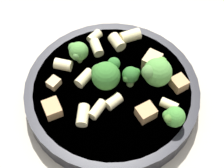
{
  "coord_description": "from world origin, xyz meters",
  "views": [
    {
      "loc": [
        -0.13,
        0.26,
        0.47
      ],
      "look_at": [
        0.0,
        0.0,
        0.04
      ],
      "focal_mm": 60.0,
      "sensor_mm": 36.0,
      "label": 1
    }
  ],
  "objects_px": {
    "rigatoni_8": "(99,110)",
    "rigatoni_9": "(63,64)",
    "rigatoni_1": "(83,115)",
    "rigatoni_2": "(95,37)",
    "rigatoni_3": "(114,101)",
    "broccoli_floret_0": "(157,72)",
    "chicken_chunk_2": "(52,109)",
    "broccoli_floret_2": "(174,117)",
    "rigatoni_6": "(97,48)",
    "broccoli_floret_4": "(106,73)",
    "broccoli_floret_3": "(131,75)",
    "rigatoni_4": "(169,105)",
    "broccoli_floret_1": "(78,51)",
    "rigatoni_5": "(117,42)",
    "pasta_bowl": "(112,93)",
    "rigatoni_0": "(130,36)",
    "chicken_chunk_0": "(146,113)",
    "chicken_chunk_3": "(179,83)",
    "chicken_chunk_1": "(152,61)",
    "rigatoni_7": "(84,78)",
    "chicken_chunk_4": "(54,83)"
  },
  "relations": [
    {
      "from": "rigatoni_0",
      "to": "rigatoni_3",
      "type": "distance_m",
      "value": 0.12
    },
    {
      "from": "pasta_bowl",
      "to": "rigatoni_9",
      "type": "xyz_separation_m",
      "value": [
        0.08,
        -0.0,
        0.02
      ]
    },
    {
      "from": "rigatoni_2",
      "to": "rigatoni_3",
      "type": "distance_m",
      "value": 0.12
    },
    {
      "from": "chicken_chunk_2",
      "to": "broccoli_floret_4",
      "type": "bearing_deg",
      "value": -120.92
    },
    {
      "from": "rigatoni_1",
      "to": "rigatoni_6",
      "type": "xyz_separation_m",
      "value": [
        0.04,
        -0.11,
        -0.0
      ]
    },
    {
      "from": "broccoli_floret_2",
      "to": "chicken_chunk_1",
      "type": "distance_m",
      "value": 0.1
    },
    {
      "from": "rigatoni_6",
      "to": "broccoli_floret_3",
      "type": "bearing_deg",
      "value": 155.3
    },
    {
      "from": "rigatoni_1",
      "to": "chicken_chunk_2",
      "type": "distance_m",
      "value": 0.04
    },
    {
      "from": "broccoli_floret_0",
      "to": "chicken_chunk_2",
      "type": "relative_size",
      "value": 1.84
    },
    {
      "from": "broccoli_floret_0",
      "to": "rigatoni_1",
      "type": "xyz_separation_m",
      "value": [
        0.06,
        0.09,
        -0.02
      ]
    },
    {
      "from": "pasta_bowl",
      "to": "chicken_chunk_0",
      "type": "distance_m",
      "value": 0.07
    },
    {
      "from": "rigatoni_1",
      "to": "chicken_chunk_3",
      "type": "relative_size",
      "value": 1.41
    },
    {
      "from": "pasta_bowl",
      "to": "rigatoni_0",
      "type": "height_order",
      "value": "rigatoni_0"
    },
    {
      "from": "rigatoni_9",
      "to": "chicken_chunk_3",
      "type": "bearing_deg",
      "value": -165.23
    },
    {
      "from": "rigatoni_2",
      "to": "rigatoni_3",
      "type": "xyz_separation_m",
      "value": [
        -0.08,
        0.09,
        0.0
      ]
    },
    {
      "from": "rigatoni_7",
      "to": "rigatoni_9",
      "type": "bearing_deg",
      "value": -11.35
    },
    {
      "from": "pasta_bowl",
      "to": "broccoli_floret_3",
      "type": "bearing_deg",
      "value": -139.13
    },
    {
      "from": "broccoli_floret_2",
      "to": "rigatoni_6",
      "type": "bearing_deg",
      "value": -23.93
    },
    {
      "from": "broccoli_floret_4",
      "to": "broccoli_floret_0",
      "type": "bearing_deg",
      "value": -153.58
    },
    {
      "from": "broccoli_floret_0",
      "to": "chicken_chunk_4",
      "type": "relative_size",
      "value": 2.76
    },
    {
      "from": "rigatoni_5",
      "to": "rigatoni_1",
      "type": "bearing_deg",
      "value": 96.4
    },
    {
      "from": "rigatoni_8",
      "to": "chicken_chunk_1",
      "type": "height_order",
      "value": "chicken_chunk_1"
    },
    {
      "from": "broccoli_floret_2",
      "to": "rigatoni_4",
      "type": "distance_m",
      "value": 0.03
    },
    {
      "from": "broccoli_floret_2",
      "to": "rigatoni_7",
      "type": "relative_size",
      "value": 1.15
    },
    {
      "from": "rigatoni_5",
      "to": "broccoli_floret_0",
      "type": "bearing_deg",
      "value": 154.13
    },
    {
      "from": "broccoli_floret_3",
      "to": "rigatoni_9",
      "type": "xyz_separation_m",
      "value": [
        0.1,
        0.02,
        -0.01
      ]
    },
    {
      "from": "rigatoni_7",
      "to": "chicken_chunk_4",
      "type": "height_order",
      "value": "rigatoni_7"
    },
    {
      "from": "broccoli_floret_0",
      "to": "broccoli_floret_4",
      "type": "bearing_deg",
      "value": 26.42
    },
    {
      "from": "rigatoni_1",
      "to": "rigatoni_4",
      "type": "distance_m",
      "value": 0.12
    },
    {
      "from": "rigatoni_0",
      "to": "rigatoni_1",
      "type": "bearing_deg",
      "value": 90.62
    },
    {
      "from": "chicken_chunk_3",
      "to": "rigatoni_3",
      "type": "bearing_deg",
      "value": 44.08
    },
    {
      "from": "chicken_chunk_1",
      "to": "broccoli_floret_4",
      "type": "bearing_deg",
      "value": 52.37
    },
    {
      "from": "chicken_chunk_3",
      "to": "rigatoni_2",
      "type": "bearing_deg",
      "value": -9.62
    },
    {
      "from": "rigatoni_8",
      "to": "rigatoni_9",
      "type": "distance_m",
      "value": 0.09
    },
    {
      "from": "rigatoni_4",
      "to": "chicken_chunk_0",
      "type": "bearing_deg",
      "value": 49.01
    },
    {
      "from": "chicken_chunk_2",
      "to": "chicken_chunk_4",
      "type": "height_order",
      "value": "chicken_chunk_2"
    },
    {
      "from": "rigatoni_1",
      "to": "rigatoni_2",
      "type": "distance_m",
      "value": 0.14
    },
    {
      "from": "broccoli_floret_1",
      "to": "rigatoni_9",
      "type": "bearing_deg",
      "value": 56.8
    },
    {
      "from": "broccoli_floret_4",
      "to": "chicken_chunk_3",
      "type": "distance_m",
      "value": 0.1
    },
    {
      "from": "chicken_chunk_2",
      "to": "rigatoni_9",
      "type": "bearing_deg",
      "value": -70.94
    },
    {
      "from": "pasta_bowl",
      "to": "rigatoni_8",
      "type": "relative_size",
      "value": 9.19
    },
    {
      "from": "rigatoni_4",
      "to": "rigatoni_5",
      "type": "bearing_deg",
      "value": -31.01
    },
    {
      "from": "broccoli_floret_1",
      "to": "broccoli_floret_2",
      "type": "height_order",
      "value": "broccoli_floret_1"
    },
    {
      "from": "broccoli_floret_2",
      "to": "rigatoni_6",
      "type": "height_order",
      "value": "broccoli_floret_2"
    },
    {
      "from": "broccoli_floret_2",
      "to": "broccoli_floret_4",
      "type": "relative_size",
      "value": 0.69
    },
    {
      "from": "broccoli_floret_1",
      "to": "rigatoni_2",
      "type": "distance_m",
      "value": 0.05
    },
    {
      "from": "rigatoni_2",
      "to": "rigatoni_3",
      "type": "bearing_deg",
      "value": 130.34
    },
    {
      "from": "rigatoni_6",
      "to": "rigatoni_9",
      "type": "height_order",
      "value": "same"
    },
    {
      "from": "rigatoni_3",
      "to": "broccoli_floret_4",
      "type": "bearing_deg",
      "value": -47.64
    },
    {
      "from": "broccoli_floret_4",
      "to": "rigatoni_7",
      "type": "relative_size",
      "value": 1.66
    }
  ]
}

